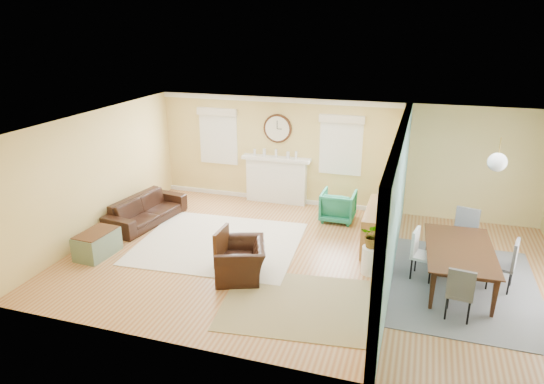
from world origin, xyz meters
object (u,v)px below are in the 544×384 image
Objects in this scene: green_chair at (338,206)px; dining_table at (460,267)px; sofa at (146,210)px; credenza at (379,227)px; eames_chair at (240,260)px.

green_chair is 0.39× the size of dining_table.
green_chair reaches higher than sofa.
sofa is 1.26× the size of credenza.
eames_chair is at bearing -137.05° from credenza.
sofa is 2.07× the size of eames_chair.
sofa is at bearing 80.27° from dining_table.
credenza is at bearing 112.10° from eames_chair.
credenza is (2.19, 2.04, 0.08)m from eames_chair.
green_chair is 3.35m from dining_table.
credenza reaches higher than eames_chair.
eames_chair is at bearing 100.37° from dining_table.
sofa is 1.03× the size of dining_table.
dining_table is (3.67, 0.84, 0.03)m from eames_chair.
eames_chair is at bearing -111.81° from sofa.
eames_chair is 2.99m from credenza.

